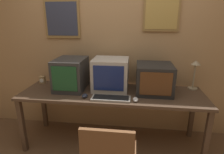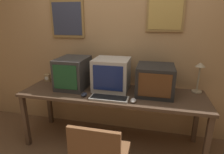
# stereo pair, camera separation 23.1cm
# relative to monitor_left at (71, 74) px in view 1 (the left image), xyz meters

# --- Properties ---
(wall_back) EXTENTS (8.00, 0.08, 2.60)m
(wall_back) POSITION_rel_monitor_left_xyz_m (0.55, 0.37, 0.35)
(wall_back) COLOR tan
(wall_back) RESTS_ON ground_plane
(desk) EXTENTS (2.30, 0.68, 0.75)m
(desk) POSITION_rel_monitor_left_xyz_m (0.55, -0.07, -0.27)
(desk) COLOR #4C3828
(desk) RESTS_ON ground_plane
(monitor_left) EXTENTS (0.38, 0.48, 0.40)m
(monitor_left) POSITION_rel_monitor_left_xyz_m (0.00, 0.00, 0.00)
(monitor_left) COLOR #333333
(monitor_left) RESTS_ON desk
(monitor_center) EXTENTS (0.45, 0.42, 0.41)m
(monitor_center) POSITION_rel_monitor_left_xyz_m (0.52, 0.04, 0.00)
(monitor_center) COLOR #B7B2A8
(monitor_center) RESTS_ON desk
(monitor_right) EXTENTS (0.44, 0.46, 0.36)m
(monitor_right) POSITION_rel_monitor_left_xyz_m (1.07, 0.00, -0.02)
(monitor_right) COLOR black
(monitor_right) RESTS_ON desk
(keyboard_main) EXTENTS (0.45, 0.17, 0.03)m
(keyboard_main) POSITION_rel_monitor_left_xyz_m (0.57, -0.29, -0.19)
(keyboard_main) COLOR #A8A399
(keyboard_main) RESTS_ON desk
(mouse_near_keyboard) EXTENTS (0.06, 0.11, 0.04)m
(mouse_near_keyboard) POSITION_rel_monitor_left_xyz_m (0.85, -0.30, -0.18)
(mouse_near_keyboard) COLOR silver
(mouse_near_keyboard) RESTS_ON desk
(mouse_far_corner) EXTENTS (0.07, 0.10, 0.04)m
(mouse_far_corner) POSITION_rel_monitor_left_xyz_m (0.25, -0.27, -0.18)
(mouse_far_corner) COLOR #282D3D
(mouse_far_corner) RESTS_ON desk
(desk_clock) EXTENTS (0.08, 0.05, 0.11)m
(desk_clock) POSITION_rel_monitor_left_xyz_m (-0.48, 0.13, -0.15)
(desk_clock) COLOR #A38456
(desk_clock) RESTS_ON desk
(desk_lamp) EXTENTS (0.12, 0.12, 0.39)m
(desk_lamp) POSITION_rel_monitor_left_xyz_m (1.60, 0.18, 0.06)
(desk_lamp) COLOR tan
(desk_lamp) RESTS_ON desk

